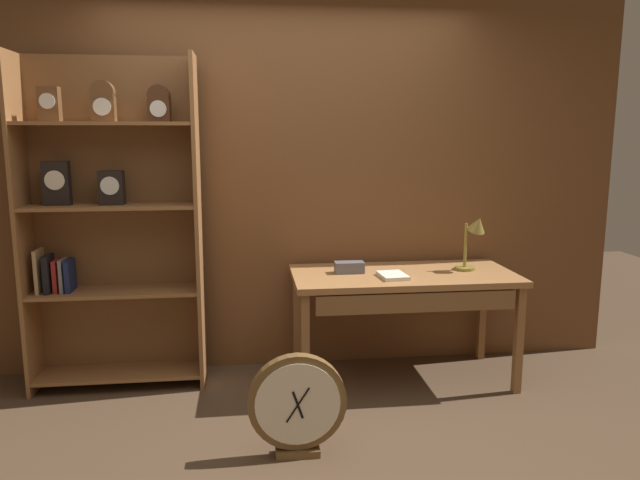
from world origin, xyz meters
TOP-DOWN VIEW (x-y plane):
  - ground_plane at (0.00, 0.00)m, footprint 10.00×10.00m
  - back_wood_panel at (0.00, 1.38)m, footprint 4.80×0.05m
  - bookshelf at (-1.16, 1.14)m, footprint 1.10×0.32m
  - workbench at (0.74, 0.94)m, footprint 1.47×0.71m
  - desk_lamp at (1.22, 0.97)m, footprint 0.21×0.21m
  - toolbox_small at (0.38, 1.01)m, footprint 0.19×0.10m
  - open_repair_manual at (0.63, 0.84)m, footprint 0.18×0.23m
  - round_clock_large at (-0.05, 0.07)m, footprint 0.51×0.11m

SIDE VIEW (x-z plane):
  - ground_plane at x=0.00m, z-range 0.00..0.00m
  - round_clock_large at x=-0.05m, z-range 0.00..0.56m
  - workbench at x=0.74m, z-range 0.30..1.04m
  - open_repair_manual at x=0.63m, z-range 0.75..0.77m
  - toolbox_small at x=0.38m, z-range 0.75..0.82m
  - desk_lamp at x=1.22m, z-range 0.79..1.18m
  - bookshelf at x=-1.16m, z-range 0.02..2.17m
  - back_wood_panel at x=0.00m, z-range 0.00..2.60m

